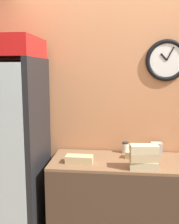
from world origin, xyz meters
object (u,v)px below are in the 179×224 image
sandwich_flat_right (79,159)px  sandwich_stack_top (144,149)px  sandwich_stack_middle (144,157)px  sandwich_flat_left (139,156)px  condiment_jar (125,148)px  sandwich_stack_bottom (144,165)px  beverage_cooler (4,133)px  napkin_dispenser (156,148)px

sandwich_flat_right → sandwich_stack_top: bearing=-9.8°
sandwich_stack_middle → sandwich_flat_left: size_ratio=0.92×
sandwich_stack_top → condiment_jar: size_ratio=2.15×
sandwich_stack_bottom → sandwich_flat_left: size_ratio=0.89×
beverage_cooler → napkin_dispenser: 1.54m
sandwich_flat_right → condiment_jar: (0.43, 0.34, 0.02)m
sandwich_stack_middle → condiment_jar: size_ratio=2.16×
sandwich_stack_top → sandwich_flat_left: bearing=94.3°
sandwich_stack_top → condiment_jar: bearing=108.1°
napkin_dispenser → sandwich_stack_middle: bearing=-111.3°
condiment_jar → napkin_dispenser: bearing=-1.5°
sandwich_stack_middle → sandwich_stack_top: bearing=0.0°
sandwich_stack_middle → sandwich_stack_top: sandwich_stack_top is taller
beverage_cooler → sandwich_flat_right: size_ratio=7.93×
sandwich_stack_bottom → condiment_jar: (-0.14, 0.44, 0.02)m
beverage_cooler → sandwich_stack_middle: (1.34, -0.22, -0.13)m
sandwich_flat_right → sandwich_stack_bottom: bearing=-9.8°
sandwich_flat_right → napkin_dispenser: bearing=24.2°
beverage_cooler → sandwich_stack_bottom: (1.34, -0.22, -0.20)m
condiment_jar → sandwich_stack_bottom: bearing=-71.9°
sandwich_stack_bottom → sandwich_stack_top: bearing=180.0°
sandwich_stack_bottom → sandwich_flat_left: (-0.02, 0.26, -0.00)m
sandwich_flat_right → condiment_jar: size_ratio=2.23×
beverage_cooler → sandwich_stack_bottom: 1.37m
beverage_cooler → sandwich_flat_right: (0.77, -0.12, -0.20)m
sandwich_stack_top → sandwich_flat_left: (-0.02, 0.26, -0.15)m
sandwich_stack_top → napkin_dispenser: size_ratio=2.03×
sandwich_stack_top → sandwich_stack_middle: bearing=0.0°
sandwich_stack_bottom → condiment_jar: condiment_jar is taller
sandwich_stack_middle → sandwich_flat_left: 0.27m
sandwich_stack_bottom → sandwich_stack_middle: size_ratio=0.97×
sandwich_stack_middle → napkin_dispenser: size_ratio=2.04×
condiment_jar → napkin_dispenser: napkin_dispenser is taller
sandwich_flat_right → napkin_dispenser: napkin_dispenser is taller
sandwich_stack_bottom → sandwich_flat_right: 0.58m
condiment_jar → napkin_dispenser: 0.31m
sandwich_stack_bottom → condiment_jar: bearing=108.1°
sandwich_stack_middle → condiment_jar: 0.47m
sandwich_flat_left → beverage_cooler: bearing=-178.1°
sandwich_stack_middle → napkin_dispenser: sandwich_stack_middle is taller
sandwich_stack_middle → sandwich_flat_right: 0.59m
beverage_cooler → sandwich_stack_middle: size_ratio=8.17×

